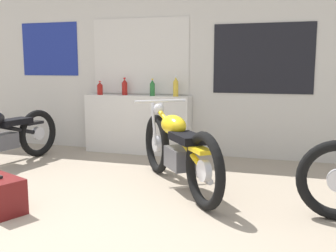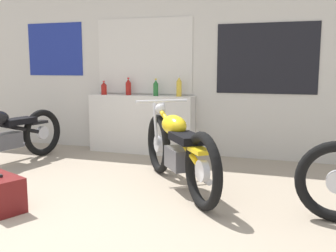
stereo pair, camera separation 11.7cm
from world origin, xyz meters
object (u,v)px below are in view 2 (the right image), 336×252
(bottle_leftmost, at_px, (104,89))
(bottle_left_center, at_px, (128,87))
(motorcycle_black, at_px, (1,135))
(bottle_center, at_px, (156,88))
(motorcycle_yellow, at_px, (177,149))
(bottle_right_center, at_px, (179,87))

(bottle_leftmost, height_order, bottle_left_center, bottle_left_center)
(motorcycle_black, bearing_deg, bottle_center, 37.91)
(bottle_left_center, xyz_separation_m, bottle_center, (0.47, -0.05, -0.00))
(bottle_center, relative_size, motorcycle_black, 0.12)
(motorcycle_yellow, bearing_deg, bottle_leftmost, 138.18)
(bottle_right_center, relative_size, motorcycle_black, 0.14)
(bottle_center, distance_m, motorcycle_black, 2.24)
(bottle_right_center, height_order, motorcycle_black, bottle_right_center)
(bottle_left_center, relative_size, motorcycle_black, 0.13)
(bottle_center, xyz_separation_m, bottle_right_center, (0.36, 0.01, 0.02))
(bottle_leftmost, distance_m, motorcycle_yellow, 2.30)
(motorcycle_yellow, bearing_deg, bottle_left_center, 129.43)
(motorcycle_black, bearing_deg, bottle_right_center, 32.85)
(bottle_right_center, bearing_deg, motorcycle_black, -147.15)
(bottle_leftmost, height_order, bottle_right_center, bottle_right_center)
(motorcycle_black, relative_size, motorcycle_yellow, 1.24)
(bottle_leftmost, bearing_deg, bottle_left_center, 9.95)
(bottle_leftmost, xyz_separation_m, motorcycle_black, (-0.86, -1.31, -0.56))
(motorcycle_black, distance_m, motorcycle_yellow, 2.53)
(bottle_center, height_order, motorcycle_yellow, bottle_center)
(bottle_right_center, bearing_deg, bottle_center, -179.14)
(bottle_leftmost, relative_size, motorcycle_yellow, 0.12)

